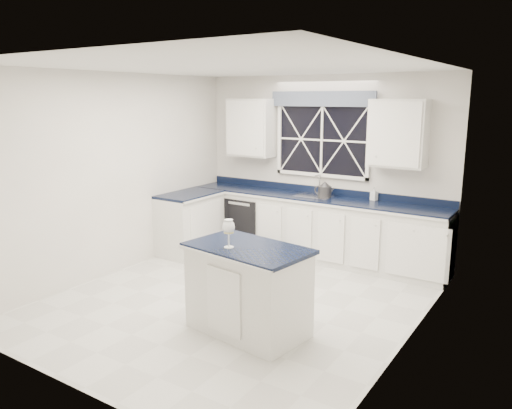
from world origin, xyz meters
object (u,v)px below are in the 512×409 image
Objects in this scene: island at (248,289)px; dishwasher at (251,221)px; wine_glass at (229,228)px; soap_bottle at (374,194)px; kettle at (325,190)px; faucet at (319,184)px.

dishwasher is at bearing 130.98° from island.
wine_glass reaches higher than soap_bottle.
kettle reaches higher than island.
faucet is 2.87m from island.
wine_glass is (0.42, -2.88, 0.01)m from faucet.
faucet reaches higher than soap_bottle.
faucet is at bearing 109.43° from island.
soap_bottle is (0.86, 0.03, -0.06)m from faucet.
soap_bottle is at bearing 1.71° from faucet.
kettle is 1.73× the size of soap_bottle.
wine_glass is (1.52, -2.68, 0.70)m from dishwasher.
dishwasher is 2.53× the size of kettle.
faucet is (1.10, 0.19, 0.69)m from dishwasher.
kettle is (0.16, -0.14, -0.05)m from faucet.
dishwasher is 2.85× the size of wine_glass.
faucet is at bearing -178.29° from soap_bottle.
island is (0.56, -2.74, -0.64)m from faucet.
soap_bottle is at bearing 13.92° from kettle.
island is (1.66, -2.55, 0.05)m from dishwasher.
island is 4.05× the size of kettle.
wine_glass is (-0.13, -0.14, 0.65)m from island.
faucet is 0.22m from kettle.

